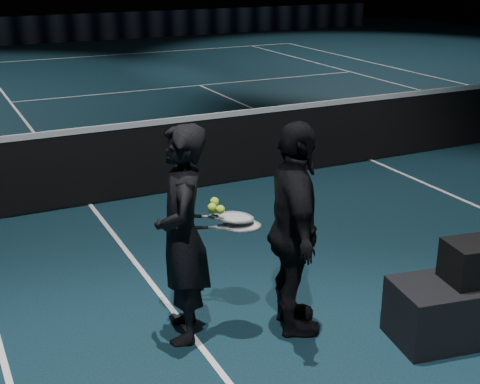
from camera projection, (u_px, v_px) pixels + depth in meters
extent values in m
plane|color=black|center=(371.00, 160.00, 9.66)|extent=(36.00, 36.00, 0.00)
cube|color=black|center=(373.00, 130.00, 9.51)|extent=(12.80, 0.02, 0.86)
cube|color=white|center=(376.00, 98.00, 9.35)|extent=(12.80, 0.03, 0.07)
cube|color=black|center=(95.00, 27.00, 22.61)|extent=(22.00, 0.15, 0.90)
imported|color=black|center=(182.00, 235.00, 4.99)|extent=(0.59, 0.72, 1.70)
imported|color=black|center=(294.00, 231.00, 5.07)|extent=(0.72, 1.07, 1.70)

